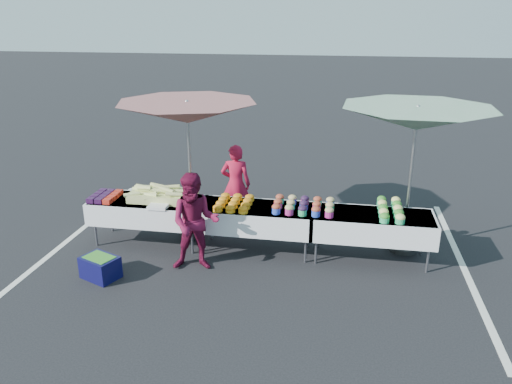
% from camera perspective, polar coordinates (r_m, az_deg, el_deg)
% --- Properties ---
extents(ground, '(80.00, 80.00, 0.00)m').
position_cam_1_polar(ground, '(8.16, 0.00, -6.62)').
color(ground, black).
extents(stripe_left, '(0.10, 5.00, 0.00)m').
position_cam_1_polar(stripe_left, '(9.21, -20.07, -4.68)').
color(stripe_left, silver).
rests_on(stripe_left, ground).
extents(stripe_right, '(0.10, 5.00, 0.00)m').
position_cam_1_polar(stripe_right, '(8.29, 22.57, -7.81)').
color(stripe_right, silver).
rests_on(stripe_right, ground).
extents(table_left, '(1.86, 0.81, 0.75)m').
position_cam_1_polar(table_left, '(8.40, -12.20, -1.96)').
color(table_left, white).
rests_on(table_left, ground).
extents(table_center, '(1.86, 0.81, 0.75)m').
position_cam_1_polar(table_center, '(7.92, 0.00, -2.84)').
color(table_center, white).
rests_on(table_center, ground).
extents(table_right, '(1.86, 0.81, 0.75)m').
position_cam_1_polar(table_right, '(7.83, 13.11, -3.64)').
color(table_right, white).
rests_on(table_right, ground).
extents(berry_punnets, '(0.40, 0.54, 0.08)m').
position_cam_1_polar(berry_punnets, '(8.56, -16.86, -0.47)').
color(berry_punnets, black).
rests_on(berry_punnets, table_left).
extents(corn_pile, '(1.16, 0.57, 0.26)m').
position_cam_1_polar(corn_pile, '(8.26, -10.65, -0.32)').
color(corn_pile, '#93AB57').
rests_on(corn_pile, table_left).
extents(plastic_bags, '(0.30, 0.25, 0.05)m').
position_cam_1_polar(plastic_bags, '(7.96, -11.08, -1.61)').
color(plastic_bags, white).
rests_on(plastic_bags, table_left).
extents(carrot_bowls, '(0.55, 0.69, 0.11)m').
position_cam_1_polar(carrot_bowls, '(7.89, -2.52, -1.24)').
color(carrot_bowls, orange).
rests_on(carrot_bowls, table_center).
extents(potato_cups, '(0.94, 0.58, 0.16)m').
position_cam_1_polar(potato_cups, '(7.74, 5.48, -1.50)').
color(potato_cups, blue).
rests_on(potato_cups, table_right).
extents(bean_baskets, '(0.36, 0.86, 0.15)m').
position_cam_1_polar(bean_baskets, '(7.84, 15.11, -1.91)').
color(bean_baskets, '#2AA964').
rests_on(bean_baskets, table_right).
extents(vendor, '(0.55, 0.38, 1.46)m').
position_cam_1_polar(vendor, '(8.96, -2.32, 0.89)').
color(vendor, '#B01433').
rests_on(vendor, ground).
extents(customer, '(0.81, 0.68, 1.49)m').
position_cam_1_polar(customer, '(7.35, -6.98, -3.46)').
color(customer, maroon).
rests_on(customer, ground).
extents(umbrella_left, '(2.46, 2.46, 2.34)m').
position_cam_1_polar(umbrella_left, '(8.12, -7.85, 8.88)').
color(umbrella_left, black).
rests_on(umbrella_left, ground).
extents(umbrella_right, '(2.94, 2.94, 2.36)m').
position_cam_1_polar(umbrella_right, '(7.82, 17.90, 7.88)').
color(umbrella_right, black).
rests_on(umbrella_right, ground).
extents(storage_bin, '(0.61, 0.54, 0.33)m').
position_cam_1_polar(storage_bin, '(7.62, -17.37, -8.16)').
color(storage_bin, '#0B0B39').
rests_on(storage_bin, ground).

